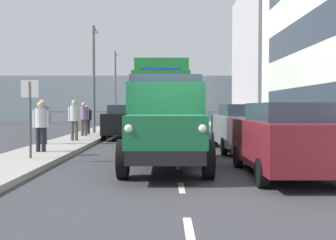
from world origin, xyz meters
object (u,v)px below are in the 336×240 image
object	(u,v)px
car_black_oppositeside_0	(124,121)
pedestrian_near_railing	(84,116)
pedestrian_couple_a	(43,118)
lamp_post_far	(116,81)
truck_vintage_green	(166,124)
street_sign	(30,105)
car_grey_kerbside_1	(242,127)
pedestrian_with_bag	(74,117)
lamp_post_promenade	(94,69)
pedestrian_by_lamp	(87,117)
car_maroon_kerbside_near	(285,138)
pedestrian_couple_b	(41,122)
lorry_cargo_green	(162,98)

from	to	relation	value
car_black_oppositeside_0	pedestrian_near_railing	size ratio (longest dim) A/B	2.48
pedestrian_couple_a	lamp_post_far	distance (m)	18.90
truck_vintage_green	pedestrian_couple_a	distance (m)	7.49
lamp_post_far	street_sign	world-z (taller)	lamp_post_far
car_grey_kerbside_1	pedestrian_near_railing	world-z (taller)	pedestrian_near_railing
truck_vintage_green	pedestrian_with_bag	distance (m)	8.43
car_grey_kerbside_1	lamp_post_far	world-z (taller)	lamp_post_far
car_black_oppositeside_0	lamp_post_promenade	distance (m)	4.43
pedestrian_by_lamp	car_maroon_kerbside_near	bearing A→B (deg)	119.27
pedestrian_couple_a	lamp_post_far	xyz separation A→B (m)	(-0.56, -18.70, 2.67)
truck_vintage_green	car_grey_kerbside_1	distance (m)	5.31
pedestrian_couple_b	lamp_post_far	world-z (taller)	lamp_post_far
pedestrian_couple_b	pedestrian_couple_a	size ratio (longest dim) A/B	0.93
lamp_post_far	street_sign	bearing A→B (deg)	91.09
car_maroon_kerbside_near	pedestrian_with_bag	world-z (taller)	pedestrian_with_bag
truck_vintage_green	pedestrian_near_railing	bearing A→B (deg)	-67.77
car_grey_kerbside_1	pedestrian_with_bag	xyz separation A→B (m)	(6.83, -2.90, 0.30)
street_sign	pedestrian_by_lamp	bearing A→B (deg)	-87.64
car_maroon_kerbside_near	car_black_oppositeside_0	bearing A→B (deg)	-66.57
pedestrian_near_railing	lamp_post_far	size ratio (longest dim) A/B	0.28
pedestrian_near_railing	lamp_post_far	world-z (taller)	lamp_post_far
lamp_post_far	street_sign	distance (m)	23.27
lamp_post_far	car_maroon_kerbside_near	bearing A→B (deg)	105.70
pedestrian_with_bag	lamp_post_promenade	world-z (taller)	lamp_post_promenade
pedestrian_couple_b	street_sign	xyz separation A→B (m)	(-0.22, 1.69, 0.56)
car_maroon_kerbside_near	car_grey_kerbside_1	world-z (taller)	same
lorry_cargo_green	pedestrian_couple_a	xyz separation A→B (m)	(4.68, 4.32, -0.88)
pedestrian_couple_a	street_sign	bearing A→B (deg)	102.59
car_black_oppositeside_0	pedestrian_with_bag	distance (m)	3.57
pedestrian_with_bag	lamp_post_far	world-z (taller)	lamp_post_far
pedestrian_couple_b	pedestrian_with_bag	distance (m)	4.50
pedestrian_couple_b	lamp_post_far	size ratio (longest dim) A/B	0.27
lamp_post_promenade	pedestrian_near_railing	bearing A→B (deg)	89.01
street_sign	pedestrian_couple_b	bearing A→B (deg)	-82.51
pedestrian_couple_a	pedestrian_with_bag	bearing A→B (deg)	-116.45
pedestrian_with_bag	car_maroon_kerbside_near	bearing A→B (deg)	129.10
car_black_oppositeside_0	pedestrian_with_bag	xyz separation A→B (m)	(1.88, 3.02, 0.30)
pedestrian_couple_a	lamp_post_promenade	distance (m)	7.89
pedestrian_with_bag	lamp_post_promenade	distance (m)	6.26
pedestrian_couple_b	pedestrian_with_bag	world-z (taller)	pedestrian_with_bag
car_grey_kerbside_1	lamp_post_promenade	xyz separation A→B (m)	(6.95, -8.57, 2.93)
lorry_cargo_green	pedestrian_couple_b	world-z (taller)	lorry_cargo_green
pedestrian_near_railing	lamp_post_promenade	world-z (taller)	lamp_post_promenade
pedestrian_couple_a	lamp_post_far	size ratio (longest dim) A/B	0.29
pedestrian_with_bag	street_sign	xyz separation A→B (m)	(-0.14, 6.19, 0.49)
pedestrian_couple_b	car_grey_kerbside_1	bearing A→B (deg)	-166.99
pedestrian_by_lamp	lamp_post_promenade	distance (m)	3.08
lorry_cargo_green	street_sign	bearing A→B (deg)	67.23
lorry_cargo_green	street_sign	xyz separation A→B (m)	(3.69, 8.78, -0.39)
car_black_oppositeside_0	street_sign	bearing A→B (deg)	79.28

